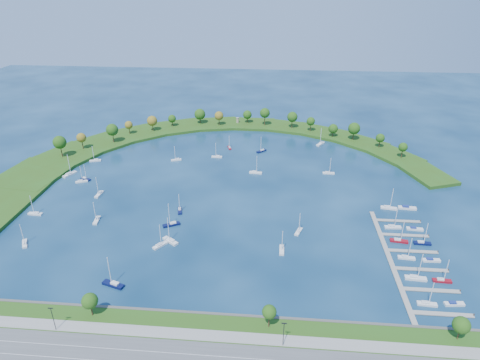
# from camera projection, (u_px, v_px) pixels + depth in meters

# --- Properties ---
(ground) EXTENTS (700.00, 700.00, 0.00)m
(ground) POSITION_uv_depth(u_px,v_px,m) (231.00, 189.00, 246.79)
(ground) COLOR #06223C
(ground) RESTS_ON ground
(south_shoreline) EXTENTS (420.00, 43.10, 11.60)m
(south_shoreline) POSITION_uv_depth(u_px,v_px,m) (191.00, 359.00, 136.62)
(south_shoreline) COLOR #2E4D14
(south_shoreline) RESTS_ON ground
(breakwater) EXTENTS (286.74, 247.64, 2.00)m
(breakwater) POSITION_uv_depth(u_px,v_px,m) (173.00, 154.00, 293.44)
(breakwater) COLOR #2E4D14
(breakwater) RESTS_ON ground
(breakwater_trees) EXTENTS (238.98, 92.17, 15.21)m
(breakwater_trees) POSITION_uv_depth(u_px,v_px,m) (223.00, 124.00, 321.16)
(breakwater_trees) COLOR #382314
(breakwater_trees) RESTS_ON breakwater
(harbor_tower) EXTENTS (2.60, 2.60, 4.44)m
(harbor_tower) POSITION_uv_depth(u_px,v_px,m) (238.00, 120.00, 350.61)
(harbor_tower) COLOR gray
(harbor_tower) RESTS_ON breakwater
(dock_system) EXTENTS (24.28, 82.00, 1.60)m
(dock_system) POSITION_uv_depth(u_px,v_px,m) (406.00, 259.00, 185.56)
(dock_system) COLOR gray
(dock_system) RESTS_ON ground
(moored_boat_0) EXTENTS (9.93, 5.53, 14.07)m
(moored_boat_0) POSITION_uv_depth(u_px,v_px,m) (113.00, 284.00, 170.05)
(moored_boat_0) COLOR #090F39
(moored_boat_0) RESTS_ON ground
(moored_boat_1) EXTENTS (7.33, 4.50, 10.44)m
(moored_boat_1) POSITION_uv_depth(u_px,v_px,m) (176.00, 159.00, 284.81)
(moored_boat_1) COLOR silver
(moored_boat_1) RESTS_ON ground
(moored_boat_2) EXTENTS (7.78, 2.57, 11.28)m
(moored_boat_2) POSITION_uv_depth(u_px,v_px,m) (35.00, 213.00, 220.51)
(moored_boat_2) COLOR silver
(moored_boat_2) RESTS_ON ground
(moored_boat_3) EXTENTS (3.67, 7.59, 10.75)m
(moored_boat_3) POSITION_uv_depth(u_px,v_px,m) (180.00, 210.00, 223.63)
(moored_boat_3) COLOR #090F39
(moored_boat_3) RESTS_ON ground
(moored_boat_4) EXTENTS (8.90, 6.17, 12.86)m
(moored_boat_4) POSITION_uv_depth(u_px,v_px,m) (171.00, 224.00, 210.98)
(moored_boat_4) COLOR #090F39
(moored_boat_4) RESTS_ON ground
(moored_boat_5) EXTENTS (7.45, 2.12, 10.93)m
(moored_boat_5) POSITION_uv_depth(u_px,v_px,m) (328.00, 173.00, 265.81)
(moored_boat_5) COLOR silver
(moored_boat_5) RESTS_ON ground
(moored_boat_6) EXTENTS (7.24, 7.16, 11.69)m
(moored_boat_6) POSITION_uv_depth(u_px,v_px,m) (262.00, 151.00, 298.93)
(moored_boat_6) COLOR #090F39
(moored_boat_6) RESTS_ON ground
(moored_boat_7) EXTENTS (6.41, 7.54, 11.44)m
(moored_boat_7) POSITION_uv_depth(u_px,v_px,m) (160.00, 245.00, 194.86)
(moored_boat_7) COLOR silver
(moored_boat_7) RESTS_ON ground
(moored_boat_8) EXTENTS (3.22, 8.09, 11.56)m
(moored_boat_8) POSITION_uv_depth(u_px,v_px,m) (97.00, 220.00, 214.73)
(moored_boat_8) COLOR silver
(moored_boat_8) RESTS_ON ground
(moored_boat_9) EXTENTS (4.41, 7.47, 10.61)m
(moored_boat_9) POSITION_uv_depth(u_px,v_px,m) (299.00, 231.00, 205.26)
(moored_boat_9) COLOR silver
(moored_boat_9) RESTS_ON ground
(moored_boat_10) EXTENTS (2.24, 7.63, 11.17)m
(moored_boat_10) POSITION_uv_depth(u_px,v_px,m) (282.00, 249.00, 191.59)
(moored_boat_10) COLOR silver
(moored_boat_10) RESTS_ON ground
(moored_boat_11) EXTENTS (8.30, 3.01, 11.94)m
(moored_boat_11) POSITION_uv_depth(u_px,v_px,m) (256.00, 172.00, 266.31)
(moored_boat_11) COLOR silver
(moored_boat_11) RESTS_ON ground
(moored_boat_12) EXTENTS (7.03, 9.02, 13.34)m
(moored_boat_12) POSITION_uv_depth(u_px,v_px,m) (321.00, 143.00, 311.41)
(moored_boat_12) COLOR silver
(moored_boat_12) RESTS_ON ground
(moored_boat_13) EXTENTS (8.61, 7.30, 13.06)m
(moored_boat_13) POSITION_uv_depth(u_px,v_px,m) (170.00, 240.00, 197.92)
(moored_boat_13) COLOR silver
(moored_boat_13) RESTS_ON ground
(moored_boat_14) EXTENTS (7.37, 4.81, 10.56)m
(moored_boat_14) POSITION_uv_depth(u_px,v_px,m) (81.00, 181.00, 255.03)
(moored_boat_14) COLOR silver
(moored_boat_14) RESTS_ON ground
(moored_boat_15) EXTENTS (7.43, 2.32, 10.82)m
(moored_boat_15) POSITION_uv_depth(u_px,v_px,m) (217.00, 156.00, 289.55)
(moored_boat_15) COLOR silver
(moored_boat_15) RESTS_ON ground
(moored_boat_16) EXTENTS (7.39, 4.82, 10.58)m
(moored_boat_16) POSITION_uv_depth(u_px,v_px,m) (86.00, 178.00, 258.20)
(moored_boat_16) COLOR #090F39
(moored_boat_16) RESTS_ON ground
(moored_boat_17) EXTENTS (3.70, 6.79, 9.62)m
(moored_boat_17) POSITION_uv_depth(u_px,v_px,m) (229.00, 147.00, 304.81)
(moored_boat_17) COLOR maroon
(moored_boat_17) RESTS_ON ground
(moored_boat_18) EXTENTS (6.38, 9.77, 14.00)m
(moored_boat_18) POSITION_uv_depth(u_px,v_px,m) (70.00, 174.00, 263.80)
(moored_boat_18) COLOR silver
(moored_boat_18) RESTS_ON ground
(moored_boat_19) EXTENTS (5.51, 7.42, 10.85)m
(moored_boat_19) POSITION_uv_depth(u_px,v_px,m) (25.00, 243.00, 196.05)
(moored_boat_19) COLOR silver
(moored_boat_19) RESTS_ON ground
(moored_boat_20) EXTENTS (2.85, 8.18, 11.81)m
(moored_boat_20) POSITION_uv_depth(u_px,v_px,m) (99.00, 194.00, 240.12)
(moored_boat_20) COLOR silver
(moored_boat_20) RESTS_ON ground
(moored_boat_21) EXTENTS (7.88, 4.23, 11.16)m
(moored_boat_21) POSITION_uv_depth(u_px,v_px,m) (95.00, 160.00, 283.71)
(moored_boat_21) COLOR silver
(moored_boat_21) RESTS_ON ground
(docked_boat_0) EXTENTS (7.57, 2.61, 10.94)m
(docked_boat_0) POSITION_uv_depth(u_px,v_px,m) (427.00, 303.00, 160.16)
(docked_boat_0) COLOR silver
(docked_boat_0) RESTS_ON ground
(docked_boat_1) EXTENTS (7.76, 2.83, 1.55)m
(docked_boat_1) POSITION_uv_depth(u_px,v_px,m) (454.00, 304.00, 160.32)
(docked_boat_1) COLOR silver
(docked_boat_1) RESTS_ON ground
(docked_boat_2) EXTENTS (8.92, 3.10, 12.89)m
(docked_boat_2) POSITION_uv_depth(u_px,v_px,m) (416.00, 278.00, 173.61)
(docked_boat_2) COLOR silver
(docked_boat_2) RESTS_ON ground
(docked_boat_3) EXTENTS (7.71, 2.48, 11.20)m
(docked_boat_3) POSITION_uv_depth(u_px,v_px,m) (442.00, 280.00, 172.33)
(docked_boat_3) COLOR maroon
(docked_boat_3) RESTS_ON ground
(docked_boat_4) EXTENTS (7.67, 2.80, 11.03)m
(docked_boat_4) POSITION_uv_depth(u_px,v_px,m) (406.00, 257.00, 186.30)
(docked_boat_4) COLOR silver
(docked_boat_4) RESTS_ON ground
(docked_boat_5) EXTENTS (7.94, 2.56, 1.60)m
(docked_boat_5) POSITION_uv_depth(u_px,v_px,m) (431.00, 260.00, 184.79)
(docked_boat_5) COLOR silver
(docked_boat_5) RESTS_ON ground
(docked_boat_6) EXTENTS (8.56, 3.41, 12.23)m
(docked_boat_6) POSITION_uv_depth(u_px,v_px,m) (399.00, 240.00, 198.03)
(docked_boat_6) COLOR maroon
(docked_boat_6) RESTS_ON ground
(docked_boat_7) EXTENTS (8.04, 2.58, 11.69)m
(docked_boat_7) POSITION_uv_depth(u_px,v_px,m) (422.00, 243.00, 196.38)
(docked_boat_7) COLOR #090F39
(docked_boat_7) RESTS_ON ground
(docked_boat_8) EXTENTS (8.35, 2.79, 12.10)m
(docked_boat_8) POSITION_uv_depth(u_px,v_px,m) (393.00, 227.00, 208.81)
(docked_boat_8) COLOR silver
(docked_boat_8) RESTS_ON ground
(docked_boat_9) EXTENTS (8.16, 2.83, 1.64)m
(docked_boat_9) POSITION_uv_depth(u_px,v_px,m) (414.00, 229.00, 207.51)
(docked_boat_9) COLOR silver
(docked_boat_9) RESTS_ON ground
(docked_boat_10) EXTENTS (8.70, 3.57, 12.42)m
(docked_boat_10) POSITION_uv_depth(u_px,v_px,m) (389.00, 207.00, 225.99)
(docked_boat_10) COLOR silver
(docked_boat_10) RESTS_ON ground
(docked_boat_11) EXTENTS (9.69, 3.38, 1.94)m
(docked_boat_11) POSITION_uv_depth(u_px,v_px,m) (407.00, 208.00, 226.01)
(docked_boat_11) COLOR silver
(docked_boat_11) RESTS_ON ground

